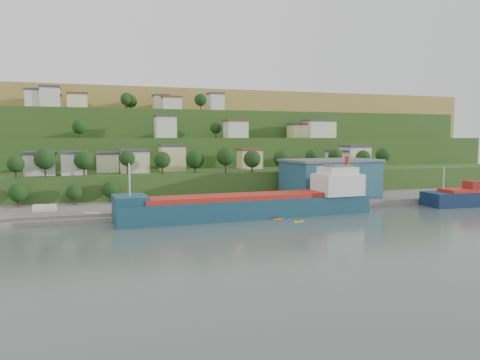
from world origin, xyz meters
name	(u,v)px	position (x,y,z in m)	size (l,w,h in m)	color
ground	(266,223)	(0.00, 0.00, 0.00)	(500.00, 500.00, 0.00)	#445250
quay	(291,205)	(20.00, 28.00, 0.00)	(220.00, 26.00, 4.00)	slate
pebble_beach	(44,220)	(-55.00, 22.00, 0.00)	(40.00, 18.00, 2.40)	slate
hillside	(163,175)	(0.00, 168.72, 0.08)	(360.00, 210.98, 96.00)	#284719
cargo_ship_near	(256,206)	(0.85, 9.62, 2.97)	(72.90, 14.61, 18.62)	#164052
warehouse	(330,178)	(34.66, 28.63, 8.43)	(32.50, 21.55, 12.80)	#205A61
caravan	(45,209)	(-55.00, 24.30, 2.55)	(5.77, 2.40, 2.69)	white
dinghy	(93,214)	(-42.69, 17.73, 1.66)	(4.57, 1.71, 0.91)	silver
kayak_orange	(278,218)	(4.85, 3.72, 0.22)	(3.05, 0.72, 0.76)	#CB6A12
kayak_yellow	(299,221)	(8.60, -1.52, 0.22)	(2.98, 0.91, 0.74)	gold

